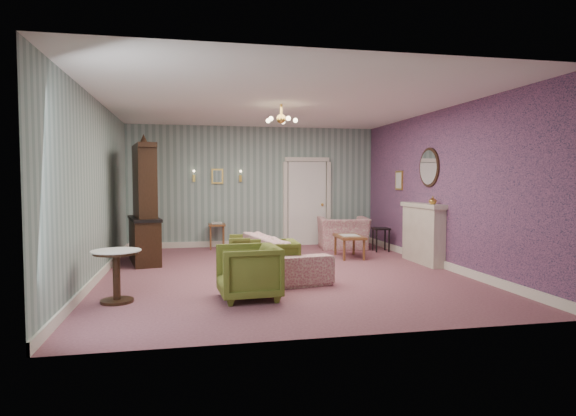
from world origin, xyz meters
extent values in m
plane|color=#8D525F|center=(0.00, 0.00, 0.00)|extent=(7.00, 7.00, 0.00)
plane|color=white|center=(0.00, 0.00, 2.90)|extent=(7.00, 7.00, 0.00)
plane|color=slate|center=(0.00, 3.50, 1.45)|extent=(6.00, 0.00, 6.00)
plane|color=slate|center=(0.00, -3.50, 1.45)|extent=(6.00, 0.00, 6.00)
plane|color=slate|center=(-3.00, 0.00, 1.45)|extent=(0.00, 7.00, 7.00)
plane|color=slate|center=(3.00, 0.00, 1.45)|extent=(0.00, 7.00, 7.00)
plane|color=#B45A87|center=(2.98, 0.00, 1.45)|extent=(0.00, 7.00, 7.00)
imported|color=#606624|center=(-0.78, -1.74, 0.40)|extent=(0.79, 0.83, 0.81)
imported|color=#606624|center=(-0.25, -0.73, 0.37)|extent=(0.69, 0.74, 0.73)
imported|color=#606624|center=(-0.54, 0.50, 0.34)|extent=(0.68, 0.71, 0.68)
imported|color=#9F4059|center=(-0.02, -0.14, 0.44)|extent=(1.03, 2.35, 0.89)
imported|color=#9F4059|center=(1.97, 2.61, 0.49)|extent=(1.22, 0.88, 0.98)
imported|color=gold|center=(2.84, 0.00, 1.23)|extent=(0.15, 0.15, 0.15)
cube|color=maroon|center=(1.92, 2.46, 0.48)|extent=(0.41, 0.28, 0.39)
camera|label=1|loc=(-1.53, -8.14, 1.60)|focal=30.01mm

